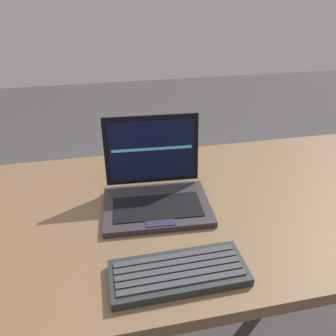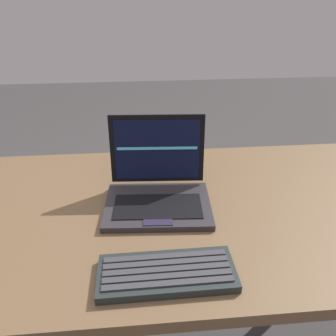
{
  "view_description": "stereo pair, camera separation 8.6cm",
  "coord_description": "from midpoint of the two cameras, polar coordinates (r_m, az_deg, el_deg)",
  "views": [
    {
      "loc": [
        -0.1,
        -0.76,
        1.3
      ],
      "look_at": [
        0.05,
        -0.03,
        0.87
      ],
      "focal_mm": 35.07,
      "sensor_mm": 36.0,
      "label": 1
    },
    {
      "loc": [
        -0.01,
        -0.77,
        1.3
      ],
      "look_at": [
        0.05,
        -0.03,
        0.87
      ],
      "focal_mm": 35.07,
      "sensor_mm": 36.0,
      "label": 2
    }
  ],
  "objects": [
    {
      "name": "laptop_front",
      "position": [
        0.97,
        0.73,
        -3.59
      ],
      "size": [
        0.32,
        0.26,
        0.24
      ],
      "color": "#2C292D",
      "rests_on": "desk"
    },
    {
      "name": "external_keyboard",
      "position": [
        0.77,
        3.15,
        -17.88
      ],
      "size": [
        0.31,
        0.13,
        0.03
      ],
      "color": "#222929",
      "rests_on": "desk"
    },
    {
      "name": "desk",
      "position": [
        1.0,
        -0.77,
        -9.96
      ],
      "size": [
        1.76,
        0.74,
        0.72
      ],
      "color": "brown",
      "rests_on": "ground"
    }
  ]
}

